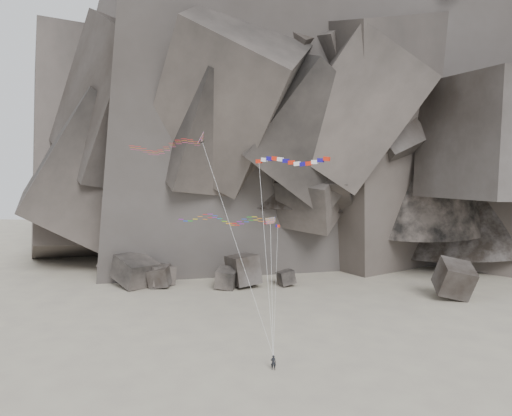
# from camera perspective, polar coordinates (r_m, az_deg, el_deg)

# --- Properties ---
(ground) EXTENTS (260.00, 260.00, 0.00)m
(ground) POSITION_cam_1_polar(r_m,az_deg,el_deg) (62.05, -1.49, -16.41)
(ground) COLOR #A39B83
(ground) RESTS_ON ground
(headland) EXTENTS (110.00, 70.00, 84.00)m
(headland) POSITION_cam_1_polar(r_m,az_deg,el_deg) (128.77, 3.43, 13.71)
(headland) COLOR #564C46
(headland) RESTS_ON ground
(boulder_field) EXTENTS (69.42, 18.35, 7.34)m
(boulder_field) POSITION_cam_1_polar(r_m,az_deg,el_deg) (93.97, -5.29, -7.59)
(boulder_field) COLOR #47423F
(boulder_field) RESTS_ON ground
(kite_flyer) EXTENTS (0.67, 0.46, 1.91)m
(kite_flyer) POSITION_cam_1_polar(r_m,az_deg,el_deg) (57.66, 2.00, -17.11)
(kite_flyer) COLOR black
(kite_flyer) RESTS_ON ground
(delta_kite) EXTENTS (18.92, 8.02, 25.23)m
(delta_kite) POSITION_cam_1_polar(r_m,az_deg,el_deg) (62.68, -10.69, 6.93)
(delta_kite) COLOR red
(delta_kite) RESTS_ON ground
(banner_kite) EXTENTS (8.91, 7.38, 22.07)m
(banner_kite) POSITION_cam_1_polar(r_m,az_deg,el_deg) (58.53, 4.06, 5.27)
(banner_kite) COLOR red
(banner_kite) RESTS_ON ground
(parafoil_kite) EXTENTS (13.11, 7.02, 14.98)m
(parafoil_kite) POSITION_cam_1_polar(r_m,az_deg,el_deg) (61.34, -4.03, -1.26)
(parafoil_kite) COLOR #D8A10C
(parafoil_kite) RESTS_ON ground
(pennant_kite) EXTENTS (0.50, 3.82, 14.18)m
(pennant_kite) POSITION_cam_1_polar(r_m,az_deg,el_deg) (57.22, 2.38, -5.16)
(pennant_kite) COLOR red
(pennant_kite) RESTS_ON ground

